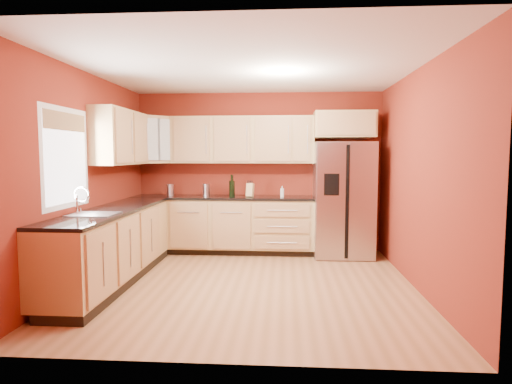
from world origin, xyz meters
TOP-DOWN VIEW (x-y plane):
  - floor at (0.00, 0.00)m, footprint 4.00×4.00m
  - ceiling at (0.00, 0.00)m, footprint 4.00×4.00m
  - wall_back at (0.00, 2.00)m, footprint 4.00×0.04m
  - wall_front at (0.00, -2.00)m, footprint 4.00×0.04m
  - wall_left at (-2.00, 0.00)m, footprint 0.04×4.00m
  - wall_right at (2.00, 0.00)m, footprint 0.04×4.00m
  - base_cabinets_back at (-0.55, 1.70)m, footprint 2.90×0.60m
  - base_cabinets_left at (-1.70, 0.00)m, footprint 0.60×2.80m
  - countertop_back at (-0.55, 1.69)m, footprint 2.90×0.62m
  - countertop_left at (-1.69, 0.00)m, footprint 0.62×2.80m
  - upper_cabinets_back at (-0.25, 1.83)m, footprint 2.30×0.33m
  - upper_cabinets_left at (-1.83, 0.72)m, footprint 0.33×1.35m
  - corner_upper_cabinet at (-1.67, 1.67)m, footprint 0.67×0.67m
  - over_fridge_cabinet at (1.35, 1.70)m, footprint 0.92×0.60m
  - refrigerator at (1.35, 1.62)m, footprint 0.90×0.75m
  - window at (-1.98, -0.50)m, footprint 0.03×0.90m
  - sink_faucet at (-1.69, -0.50)m, footprint 0.50×0.42m
  - canister_left at (-1.42, 1.73)m, footprint 0.12×0.12m
  - canister_right at (-0.83, 1.73)m, footprint 0.15×0.15m
  - wine_bottle_a at (-0.40, 1.73)m, footprint 0.08×0.08m
  - wine_bottle_b at (-0.40, 1.62)m, footprint 0.09×0.09m
  - knife_block at (-0.11, 1.65)m, footprint 0.12×0.12m
  - soap_dispenser at (0.40, 1.61)m, footprint 0.07×0.07m

SIDE VIEW (x-z plane):
  - floor at x=0.00m, z-range 0.00..0.00m
  - base_cabinets_back at x=-0.55m, z-range 0.00..0.88m
  - base_cabinets_left at x=-1.70m, z-range 0.00..0.88m
  - refrigerator at x=1.35m, z-range 0.00..1.78m
  - countertop_back at x=-0.55m, z-range 0.88..0.92m
  - countertop_left at x=-1.69m, z-range 0.88..0.92m
  - soap_dispenser at x=0.40m, z-range 0.92..1.09m
  - canister_left at x=-1.42m, z-range 0.92..1.11m
  - canister_right at x=-0.83m, z-range 0.92..1.11m
  - knife_block at x=-0.11m, z-range 0.92..1.13m
  - sink_faucet at x=-1.69m, z-range 0.92..1.22m
  - wine_bottle_a at x=-0.40m, z-range 0.92..1.26m
  - wine_bottle_b at x=-0.40m, z-range 0.92..1.27m
  - wall_back at x=0.00m, z-range 0.00..2.60m
  - wall_front at x=0.00m, z-range 0.00..2.60m
  - wall_left at x=-2.00m, z-range 0.00..2.60m
  - wall_right at x=2.00m, z-range 0.00..2.60m
  - window at x=-1.98m, z-range 1.05..2.05m
  - upper_cabinets_back at x=-0.25m, z-range 1.45..2.20m
  - upper_cabinets_left at x=-1.83m, z-range 1.45..2.20m
  - corner_upper_cabinet at x=-1.67m, z-range 1.45..2.20m
  - over_fridge_cabinet at x=1.35m, z-range 1.85..2.25m
  - ceiling at x=0.00m, z-range 2.60..2.60m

